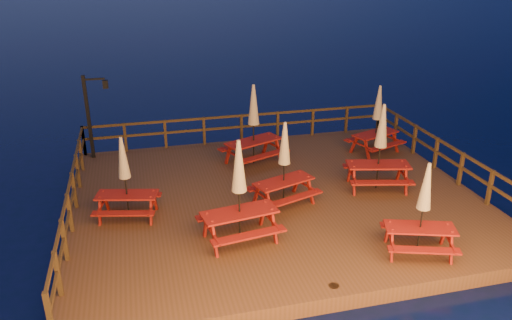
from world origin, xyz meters
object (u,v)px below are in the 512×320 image
object	(u,v)px
picnic_table_1	(380,146)
picnic_table_2	(239,190)
lamp_post	(92,109)
picnic_table_0	(125,177)

from	to	relation	value
picnic_table_1	picnic_table_2	world-z (taller)	picnic_table_2
lamp_post	picnic_table_1	xyz separation A→B (m)	(8.59, -4.81, -0.38)
picnic_table_1	picnic_table_0	bearing A→B (deg)	-166.50
lamp_post	picnic_table_0	distance (m)	4.98
lamp_post	picnic_table_2	world-z (taller)	lamp_post
picnic_table_0	lamp_post	bearing A→B (deg)	115.25
picnic_table_1	picnic_table_2	distance (m)	5.20
picnic_table_0	picnic_table_2	size ratio (longest dim) A/B	0.87
picnic_table_0	picnic_table_2	world-z (taller)	picnic_table_2
lamp_post	picnic_table_2	distance (m)	7.75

